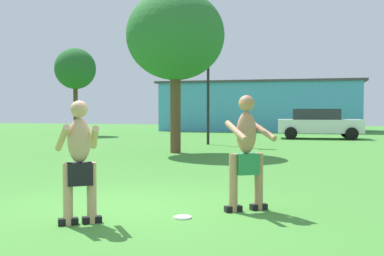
% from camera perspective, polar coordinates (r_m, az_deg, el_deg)
% --- Properties ---
extents(ground_plane, '(80.00, 80.00, 0.00)m').
position_cam_1_polar(ground_plane, '(7.43, -8.79, -9.67)').
color(ground_plane, '#428433').
extents(player_with_cap, '(0.82, 0.75, 1.76)m').
position_cam_1_polar(player_with_cap, '(7.09, 6.65, -2.29)').
color(player_with_cap, black).
rests_on(player_with_cap, ground_plane).
extents(player_in_black, '(0.74, 0.72, 1.65)m').
position_cam_1_polar(player_in_black, '(6.43, -13.53, -3.78)').
color(player_in_black, black).
rests_on(player_in_black, ground_plane).
extents(frisbee, '(0.26, 0.26, 0.03)m').
position_cam_1_polar(frisbee, '(6.72, -1.17, -10.81)').
color(frisbee, white).
rests_on(frisbee, ground_plane).
extents(car_white_near_post, '(4.44, 2.32, 1.58)m').
position_cam_1_polar(car_white_near_post, '(25.64, 15.13, 0.57)').
color(car_white_near_post, white).
rests_on(car_white_near_post, ground_plane).
extents(lamp_post, '(0.60, 0.24, 5.56)m').
position_cam_1_polar(lamp_post, '(20.69, 1.98, 7.48)').
color(lamp_post, black).
rests_on(lamp_post, ground_plane).
extents(outbuilding_behind_lot, '(14.44, 6.54, 3.58)m').
position_cam_1_polar(outbuilding_behind_lot, '(35.22, 8.35, 2.64)').
color(outbuilding_behind_lot, '#4C9ED1').
rests_on(outbuilding_behind_lot, ground_plane).
extents(tree_left_field, '(2.45, 2.45, 5.22)m').
position_cam_1_polar(tree_left_field, '(29.11, -14.02, 6.96)').
color(tree_left_field, '#4C3823').
rests_on(tree_left_field, ground_plane).
extents(tree_right_field, '(3.47, 3.47, 5.73)m').
position_cam_1_polar(tree_right_field, '(16.82, -2.04, 11.10)').
color(tree_right_field, brown).
rests_on(tree_right_field, ground_plane).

